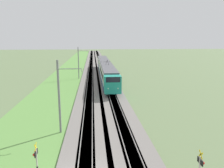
% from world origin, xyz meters
% --- Properties ---
extents(ballast_main, '(240.00, 4.40, 0.30)m').
position_xyz_m(ballast_main, '(50.00, 0.00, 0.15)').
color(ballast_main, slate).
rests_on(ballast_main, ground).
extents(ballast_adjacent, '(240.00, 4.40, 0.30)m').
position_xyz_m(ballast_adjacent, '(50.00, -3.91, 0.15)').
color(ballast_adjacent, slate).
rests_on(ballast_adjacent, ground).
extents(track_main, '(240.00, 1.57, 0.45)m').
position_xyz_m(track_main, '(50.00, 0.00, 0.16)').
color(track_main, '#4C4238').
rests_on(track_main, ground).
extents(track_adjacent, '(240.00, 1.57, 0.45)m').
position_xyz_m(track_adjacent, '(50.00, -3.91, 0.16)').
color(track_adjacent, '#4C4238').
rests_on(track_adjacent, ground).
extents(grass_verge, '(240.00, 8.62, 0.12)m').
position_xyz_m(grass_verge, '(50.00, 6.51, 0.06)').
color(grass_verge, '#5B8E42').
rests_on(grass_verge, ground).
extents(passenger_train, '(41.96, 2.93, 5.22)m').
position_xyz_m(passenger_train, '(41.53, -3.91, 2.46)').
color(passenger_train, teal).
rests_on(passenger_train, ground).
extents(crossing_signal_near, '(0.70, 0.23, 3.02)m').
position_xyz_m(crossing_signal_near, '(-0.10, 3.20, 1.83)').
color(crossing_signal_near, beige).
rests_on(crossing_signal_near, ground).
extents(crossing_signal_far, '(0.70, 0.23, 2.91)m').
position_xyz_m(crossing_signal_far, '(-1.86, -7.42, 1.75)').
color(crossing_signal_far, beige).
rests_on(crossing_signal_far, ground).
extents(catenary_mast_near, '(0.22, 2.56, 7.77)m').
position_xyz_m(catenary_mast_near, '(8.12, 2.74, 4.02)').
color(catenary_mast_near, slate).
rests_on(catenary_mast_near, ground).
extents(catenary_mast_mid, '(0.22, 2.56, 7.86)m').
position_xyz_m(catenary_mast_mid, '(40.11, 2.74, 4.07)').
color(catenary_mast_mid, slate).
rests_on(catenary_mast_mid, ground).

